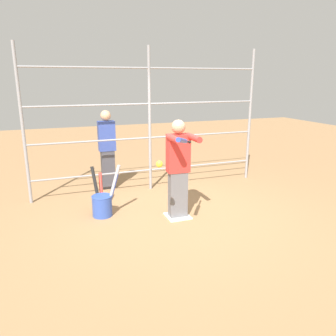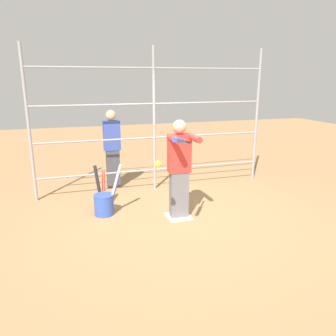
{
  "view_description": "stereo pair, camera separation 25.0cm",
  "coord_description": "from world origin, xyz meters",
  "px_view_note": "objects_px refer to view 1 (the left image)",
  "views": [
    {
      "loc": [
        1.99,
        4.93,
        2.33
      ],
      "look_at": [
        0.28,
        0.27,
        0.98
      ],
      "focal_mm": 35.0,
      "sensor_mm": 36.0,
      "label": 1
    },
    {
      "loc": [
        1.75,
        5.01,
        2.33
      ],
      "look_at": [
        0.28,
        0.27,
        0.98
      ],
      "focal_mm": 35.0,
      "sensor_mm": 36.0,
      "label": 2
    }
  ],
  "objects_px": {
    "softball_in_flight": "(159,164)",
    "batter": "(178,166)",
    "bat_bucket": "(103,203)",
    "bystander_behind_fence": "(107,149)",
    "baseball_bat_swinging": "(183,141)"
  },
  "relations": [
    {
      "from": "batter",
      "to": "bat_bucket",
      "type": "height_order",
      "value": "batter"
    },
    {
      "from": "softball_in_flight",
      "to": "bystander_behind_fence",
      "type": "distance_m",
      "value": 2.68
    },
    {
      "from": "bystander_behind_fence",
      "to": "baseball_bat_swinging",
      "type": "bearing_deg",
      "value": 101.04
    },
    {
      "from": "softball_in_flight",
      "to": "bat_bucket",
      "type": "distance_m",
      "value": 1.64
    },
    {
      "from": "bat_bucket",
      "to": "bystander_behind_fence",
      "type": "bearing_deg",
      "value": -104.03
    },
    {
      "from": "baseball_bat_swinging",
      "to": "bystander_behind_fence",
      "type": "bearing_deg",
      "value": -78.96
    },
    {
      "from": "bat_bucket",
      "to": "bystander_behind_fence",
      "type": "xyz_separation_m",
      "value": [
        -0.36,
        -1.46,
        0.65
      ]
    },
    {
      "from": "bat_bucket",
      "to": "bystander_behind_fence",
      "type": "relative_size",
      "value": 0.53
    },
    {
      "from": "baseball_bat_swinging",
      "to": "softball_in_flight",
      "type": "xyz_separation_m",
      "value": [
        0.27,
        -0.21,
        -0.35
      ]
    },
    {
      "from": "baseball_bat_swinging",
      "to": "softball_in_flight",
      "type": "distance_m",
      "value": 0.49
    },
    {
      "from": "baseball_bat_swinging",
      "to": "bat_bucket",
      "type": "relative_size",
      "value": 0.83
    },
    {
      "from": "batter",
      "to": "bat_bucket",
      "type": "relative_size",
      "value": 1.87
    },
    {
      "from": "softball_in_flight",
      "to": "batter",
      "type": "bearing_deg",
      "value": -130.3
    },
    {
      "from": "batter",
      "to": "bystander_behind_fence",
      "type": "height_order",
      "value": "bystander_behind_fence"
    },
    {
      "from": "baseball_bat_swinging",
      "to": "bat_bucket",
      "type": "distance_m",
      "value": 2.11
    }
  ]
}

